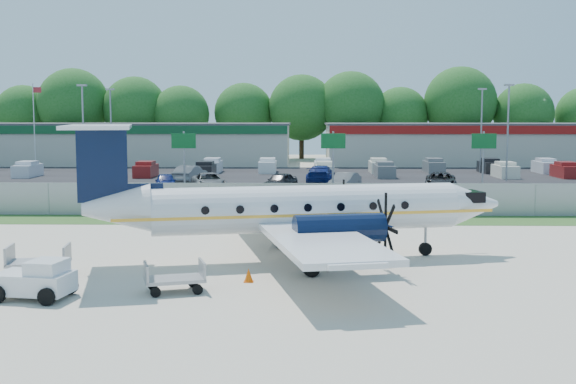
{
  "coord_description": "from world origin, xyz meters",
  "views": [
    {
      "loc": [
        0.68,
        -30.09,
        6.09
      ],
      "look_at": [
        0.0,
        6.0,
        2.3
      ],
      "focal_mm": 45.0,
      "sensor_mm": 36.0,
      "label": 1
    }
  ],
  "objects_px": {
    "pushback_tug": "(37,280)",
    "baggage_cart_near": "(39,262)",
    "baggage_cart_far": "(175,278)",
    "aircraft": "(297,209)"
  },
  "relations": [
    {
      "from": "pushback_tug",
      "to": "baggage_cart_near",
      "type": "xyz_separation_m",
      "value": [
        -1.23,
        3.5,
        -0.09
      ]
    },
    {
      "from": "aircraft",
      "to": "baggage_cart_far",
      "type": "height_order",
      "value": "aircraft"
    },
    {
      "from": "baggage_cart_near",
      "to": "pushback_tug",
      "type": "bearing_deg",
      "value": -70.67
    },
    {
      "from": "pushback_tug",
      "to": "baggage_cart_far",
      "type": "xyz_separation_m",
      "value": [
        4.45,
        0.96,
        -0.14
      ]
    },
    {
      "from": "aircraft",
      "to": "baggage_cart_far",
      "type": "xyz_separation_m",
      "value": [
        -4.21,
        -5.61,
        -1.72
      ]
    },
    {
      "from": "baggage_cart_near",
      "to": "aircraft",
      "type": "bearing_deg",
      "value": 17.25
    },
    {
      "from": "baggage_cart_near",
      "to": "baggage_cart_far",
      "type": "distance_m",
      "value": 6.22
    },
    {
      "from": "baggage_cart_far",
      "to": "pushback_tug",
      "type": "bearing_deg",
      "value": -167.85
    },
    {
      "from": "baggage_cart_near",
      "to": "baggage_cart_far",
      "type": "height_order",
      "value": "baggage_cart_near"
    },
    {
      "from": "aircraft",
      "to": "pushback_tug",
      "type": "height_order",
      "value": "aircraft"
    }
  ]
}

